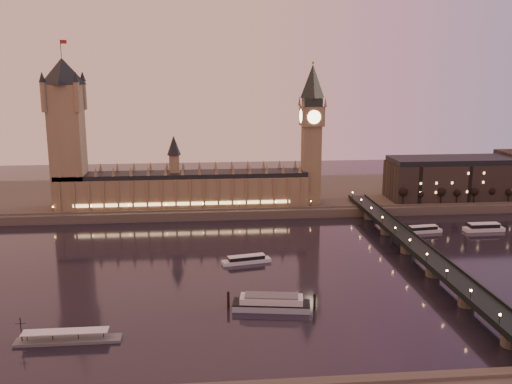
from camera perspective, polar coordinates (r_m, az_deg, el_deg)
ground at (r=308.33m, az=-0.29°, el=-7.72°), size 700.00×700.00×0.00m
far_embankment at (r=468.22m, az=1.53°, el=-0.28°), size 560.00×130.00×6.00m
palace_of_westminster at (r=418.08m, az=-7.30°, el=0.69°), size 180.00×26.62×52.00m
victoria_tower at (r=421.75m, az=-18.44°, el=6.32°), size 31.68×31.68×118.00m
big_ben at (r=419.09m, az=5.59°, el=6.61°), size 17.68×17.68×104.00m
westminster_bridge at (r=327.28m, az=15.98°, el=-5.99°), size 13.20×260.00×15.30m
city_block at (r=481.28m, az=21.96°, el=1.49°), size 155.00×45.00×34.00m
bare_tree_0 at (r=433.79m, az=14.58°, el=-0.22°), size 5.33×5.33×10.84m
bare_tree_1 at (r=438.64m, az=16.26°, el=-0.18°), size 5.33×5.33×10.84m
bare_tree_2 at (r=443.85m, az=17.90°, el=-0.14°), size 5.33×5.33×10.84m
bare_tree_3 at (r=449.42m, az=19.50°, el=-0.10°), size 5.33×5.33×10.84m
bare_tree_4 at (r=455.33m, az=21.06°, el=-0.07°), size 5.33×5.33×10.84m
bare_tree_5 at (r=461.57m, az=22.58°, el=-0.03°), size 5.33×5.33×10.84m
bare_tree_6 at (r=468.12m, az=24.05°, el=0.00°), size 5.33×5.33×10.84m
cruise_boat_a at (r=317.02m, az=-0.96°, el=-6.78°), size 27.72×11.21×4.34m
cruise_boat_b at (r=388.99m, az=16.37°, el=-3.62°), size 25.09×8.87×4.53m
cruise_boat_c at (r=405.53m, az=21.82°, el=-3.31°), size 26.54×7.39×5.30m
moored_barge at (r=259.41m, az=1.56°, el=-11.01°), size 39.38×15.02×7.31m
pontoon_pier at (r=243.90m, az=-18.32°, el=-13.78°), size 41.13×6.86×10.97m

